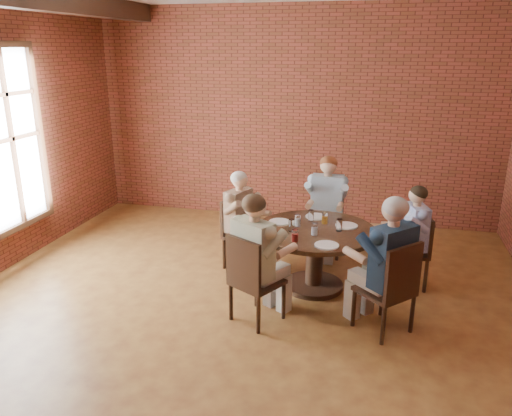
% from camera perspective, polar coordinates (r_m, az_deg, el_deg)
% --- Properties ---
extents(floor, '(7.00, 7.00, 0.00)m').
position_cam_1_polar(floor, '(5.40, -2.54, -12.80)').
color(floor, '#A06F31').
rests_on(floor, ground).
extents(wall_back, '(7.00, 0.00, 7.00)m').
position_cam_1_polar(wall_back, '(8.13, 4.28, 10.42)').
color(wall_back, brown).
rests_on(wall_back, ground).
extents(dining_table, '(1.40, 1.40, 0.75)m').
position_cam_1_polar(dining_table, '(5.90, 6.74, -4.39)').
color(dining_table, black).
rests_on(dining_table, floor).
extents(chair_a, '(0.48, 0.48, 0.89)m').
position_cam_1_polar(chair_a, '(6.20, 17.78, -4.43)').
color(chair_a, black).
rests_on(chair_a, floor).
extents(diner_a, '(0.70, 0.62, 1.25)m').
position_cam_1_polar(diner_a, '(6.13, 17.25, -3.27)').
color(diner_a, '#394996').
rests_on(diner_a, floor).
extents(chair_b, '(0.45, 0.45, 0.96)m').
position_cam_1_polar(chair_b, '(6.99, 8.06, -0.94)').
color(chair_b, black).
rests_on(chair_b, floor).
extents(diner_b, '(0.56, 0.68, 1.37)m').
position_cam_1_polar(diner_b, '(6.85, 8.03, 0.16)').
color(diner_b, '#9BB3C5').
rests_on(diner_b, floor).
extents(chair_c, '(0.51, 0.51, 0.91)m').
position_cam_1_polar(chair_c, '(6.46, -2.15, -2.56)').
color(chair_c, black).
rests_on(chair_c, floor).
extents(diner_c, '(0.74, 0.68, 1.28)m').
position_cam_1_polar(diner_c, '(6.37, -1.60, -1.49)').
color(diner_c, brown).
rests_on(diner_c, floor).
extents(chair_d, '(0.62, 0.62, 0.97)m').
position_cam_1_polar(chair_d, '(5.13, -0.57, -7.90)').
color(chair_d, black).
rests_on(chair_d, floor).
extents(diner_d, '(0.83, 0.87, 1.39)m').
position_cam_1_polar(diner_d, '(5.12, 0.14, -5.83)').
color(diner_d, beige).
rests_on(diner_d, floor).
extents(chair_e, '(0.66, 0.66, 0.99)m').
position_cam_1_polar(chair_e, '(5.12, 15.33, -8.58)').
color(chair_e, black).
rests_on(chair_e, floor).
extents(diner_e, '(0.92, 0.91, 1.42)m').
position_cam_1_polar(diner_e, '(5.10, 14.69, -6.37)').
color(diner_e, '#182C44').
rests_on(diner_e, floor).
extents(plate_a, '(0.26, 0.26, 0.01)m').
position_cam_1_polar(plate_a, '(5.95, 10.31, -1.99)').
color(plate_a, white).
rests_on(plate_a, dining_table).
extents(plate_b, '(0.26, 0.26, 0.01)m').
position_cam_1_polar(plate_b, '(6.21, 6.88, -0.97)').
color(plate_b, white).
rests_on(plate_b, dining_table).
extents(plate_c, '(0.26, 0.26, 0.01)m').
position_cam_1_polar(plate_c, '(5.99, 2.71, -1.60)').
color(plate_c, white).
rests_on(plate_c, dining_table).
extents(plate_d, '(0.26, 0.26, 0.01)m').
position_cam_1_polar(plate_d, '(5.34, 8.08, -4.23)').
color(plate_d, white).
rests_on(plate_d, dining_table).
extents(glass_a, '(0.07, 0.07, 0.14)m').
position_cam_1_polar(glass_a, '(5.77, 9.48, -1.93)').
color(glass_a, white).
rests_on(glass_a, dining_table).
extents(glass_b, '(0.07, 0.07, 0.14)m').
position_cam_1_polar(glass_b, '(5.98, 7.87, -1.13)').
color(glass_b, white).
rests_on(glass_b, dining_table).
extents(glass_c, '(0.07, 0.07, 0.14)m').
position_cam_1_polar(glass_c, '(6.04, 6.30, -0.87)').
color(glass_c, white).
rests_on(glass_c, dining_table).
extents(glass_d, '(0.07, 0.07, 0.14)m').
position_cam_1_polar(glass_d, '(5.87, 4.78, -1.41)').
color(glass_d, white).
rests_on(glass_d, dining_table).
extents(glass_e, '(0.07, 0.07, 0.14)m').
position_cam_1_polar(glass_e, '(5.70, 4.08, -2.00)').
color(glass_e, white).
rests_on(glass_e, dining_table).
extents(glass_f, '(0.07, 0.07, 0.14)m').
position_cam_1_polar(glass_f, '(5.40, 4.47, -3.15)').
color(glass_f, white).
rests_on(glass_f, dining_table).
extents(glass_g, '(0.07, 0.07, 0.14)m').
position_cam_1_polar(glass_g, '(5.61, 6.71, -2.41)').
color(glass_g, white).
rests_on(glass_g, dining_table).
extents(smartphone, '(0.07, 0.13, 0.01)m').
position_cam_1_polar(smartphone, '(5.60, 11.95, -3.42)').
color(smartphone, black).
rests_on(smartphone, dining_table).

